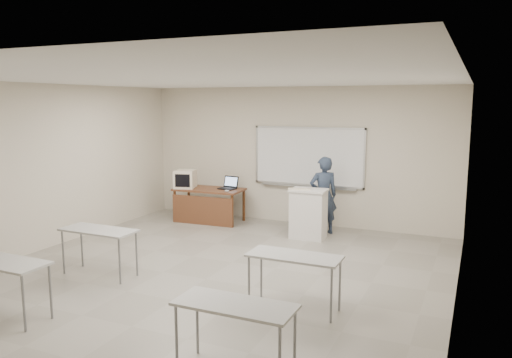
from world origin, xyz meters
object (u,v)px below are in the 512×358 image
at_px(instructor_desk, 207,198).
at_px(crt_monitor, 185,179).
at_px(presenter, 323,195).
at_px(whiteboard, 308,157).
at_px(podium, 308,214).
at_px(keyboard, 299,189).
at_px(laptop, 228,186).
at_px(mouse, 227,191).

distance_m(instructor_desk, crt_monitor, 0.68).
xyz_separation_m(crt_monitor, presenter, (3.19, 0.16, -0.16)).
bearing_deg(presenter, whiteboard, -82.52).
distance_m(crt_monitor, presenter, 3.20).
xyz_separation_m(podium, crt_monitor, (-3.03, 0.31, 0.46)).
bearing_deg(podium, keyboard, -143.46).
relative_size(laptop, mouse, 3.50).
height_order(whiteboard, crt_monitor, whiteboard).
relative_size(whiteboard, keyboard, 5.66).
bearing_deg(instructor_desk, keyboard, -13.57).
bearing_deg(instructor_desk, laptop, 31.25).
height_order(podium, keyboard, keyboard).
height_order(crt_monitor, keyboard, crt_monitor).
distance_m(crt_monitor, laptop, 1.00).
distance_m(laptop, keyboard, 2.06).
relative_size(whiteboard, presenter, 1.56).
relative_size(crt_monitor, keyboard, 1.12).
distance_m(instructor_desk, laptop, 0.55).
distance_m(whiteboard, laptop, 1.90).
xyz_separation_m(whiteboard, keyboard, (0.23, -1.22, -0.49)).
bearing_deg(presenter, instructor_desk, -29.72).
height_order(instructor_desk, crt_monitor, crt_monitor).
xyz_separation_m(mouse, keyboard, (1.78, -0.35, 0.22)).
height_order(whiteboard, presenter, whiteboard).
bearing_deg(podium, instructor_desk, 170.48).
relative_size(podium, laptop, 2.66).
height_order(podium, mouse, podium).
relative_size(mouse, presenter, 0.07).
distance_m(crt_monitor, keyboard, 2.91).
distance_m(whiteboard, presenter, 1.08).
xyz_separation_m(crt_monitor, keyboard, (2.88, -0.43, 0.04)).
height_order(mouse, presenter, presenter).
height_order(whiteboard, podium, whiteboard).
relative_size(crt_monitor, laptop, 1.33).
bearing_deg(mouse, podium, -19.90).
bearing_deg(instructor_desk, mouse, -11.91).
relative_size(instructor_desk, laptop, 4.15).
bearing_deg(keyboard, podium, 21.11).
xyz_separation_m(instructor_desk, podium, (2.48, -0.32, -0.06)).
distance_m(instructor_desk, keyboard, 2.41).
height_order(laptop, keyboard, laptop).
relative_size(whiteboard, instructor_desk, 1.62).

